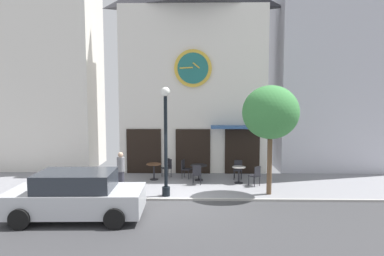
# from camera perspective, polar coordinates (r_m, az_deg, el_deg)

# --- Properties ---
(ground_plane) EXTENTS (27.59, 9.63, 0.13)m
(ground_plane) POSITION_cam_1_polar(r_m,az_deg,el_deg) (13.01, -1.47, -12.55)
(ground_plane) COLOR gray
(clock_building) EXTENTS (7.62, 3.32, 11.08)m
(clock_building) POSITION_cam_1_polar(r_m,az_deg,el_deg) (18.30, 0.23, 10.91)
(clock_building) COLOR silver
(clock_building) RESTS_ON ground_plane
(neighbor_building_left) EXTENTS (5.66, 3.26, 13.15)m
(neighbor_building_left) POSITION_cam_1_polar(r_m,az_deg,el_deg) (20.82, -23.68, 12.10)
(neighbor_building_left) COLOR silver
(neighbor_building_left) RESTS_ON ground_plane
(neighbor_building_right) EXTENTS (6.58, 4.44, 14.55)m
(neighbor_building_right) POSITION_cam_1_polar(r_m,az_deg,el_deg) (21.07, 22.89, 13.97)
(neighbor_building_right) COLOR #B2B2BC
(neighbor_building_right) RESTS_ON ground_plane
(street_lamp) EXTENTS (0.36, 0.36, 4.35)m
(street_lamp) POSITION_cam_1_polar(r_m,az_deg,el_deg) (13.33, -4.49, -2.27)
(street_lamp) COLOR black
(street_lamp) RESTS_ON ground_plane
(street_tree) EXTENTS (2.27, 2.04, 4.43)m
(street_tree) POSITION_cam_1_polar(r_m,az_deg,el_deg) (13.79, 13.19, 2.54)
(street_tree) COLOR brown
(street_tree) RESTS_ON ground_plane
(cafe_table_near_door) EXTENTS (0.72, 0.72, 0.77)m
(cafe_table_near_door) POSITION_cam_1_polar(r_m,az_deg,el_deg) (16.27, -6.47, -6.81)
(cafe_table_near_door) COLOR black
(cafe_table_near_door) RESTS_ON ground_plane
(cafe_table_center_left) EXTENTS (0.79, 0.79, 0.74)m
(cafe_table_center_left) POSITION_cam_1_polar(r_m,az_deg,el_deg) (16.05, 1.16, -6.96)
(cafe_table_center_left) COLOR black
(cafe_table_center_left) RESTS_ON ground_plane
(cafe_table_center_right) EXTENTS (0.62, 0.62, 0.76)m
(cafe_table_center_right) POSITION_cam_1_polar(r_m,az_deg,el_deg) (15.69, 7.95, -7.47)
(cafe_table_center_right) COLOR black
(cafe_table_center_right) RESTS_ON ground_plane
(cafe_chair_by_entrance) EXTENTS (0.42, 0.42, 0.90)m
(cafe_chair_by_entrance) POSITION_cam_1_polar(r_m,az_deg,el_deg) (15.28, 0.83, -7.67)
(cafe_chair_by_entrance) COLOR black
(cafe_chair_by_entrance) RESTS_ON ground_plane
(cafe_chair_facing_street) EXTENTS (0.50, 0.50, 0.90)m
(cafe_chair_facing_street) POSITION_cam_1_polar(r_m,az_deg,el_deg) (16.46, -1.21, -6.72)
(cafe_chair_facing_street) COLOR black
(cafe_chair_facing_street) RESTS_ON ground_plane
(cafe_chair_near_tree) EXTENTS (0.47, 0.47, 0.90)m
(cafe_chair_near_tree) POSITION_cam_1_polar(r_m,az_deg,el_deg) (16.48, 7.82, -6.75)
(cafe_chair_near_tree) COLOR black
(cafe_chair_near_tree) RESTS_ON ground_plane
(cafe_chair_right_end) EXTENTS (0.56, 0.56, 0.90)m
(cafe_chair_right_end) POSITION_cam_1_polar(r_m,az_deg,el_deg) (15.30, 10.77, -7.74)
(cafe_chair_right_end) COLOR black
(cafe_chair_right_end) RESTS_ON ground_plane
(cafe_chair_facing_wall) EXTENTS (0.55, 0.55, 0.90)m
(cafe_chair_facing_wall) POSITION_cam_1_polar(r_m,az_deg,el_deg) (16.77, -4.10, -6.50)
(cafe_chair_facing_wall) COLOR black
(cafe_chair_facing_wall) RESTS_ON ground_plane
(pedestrian_grey) EXTENTS (0.44, 0.44, 1.67)m
(pedestrian_grey) POSITION_cam_1_polar(r_m,az_deg,el_deg) (14.48, -11.98, -7.17)
(pedestrian_grey) COLOR #2D2D38
(pedestrian_grey) RESTS_ON ground_plane
(parked_car_silver) EXTENTS (4.36, 2.14, 1.55)m
(parked_car_silver) POSITION_cam_1_polar(r_m,az_deg,el_deg) (11.77, -19.00, -10.79)
(parked_car_silver) COLOR #B7BABF
(parked_car_silver) RESTS_ON ground_plane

